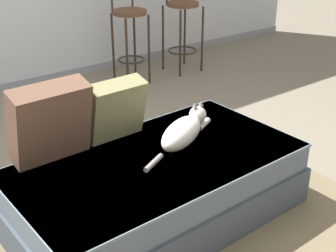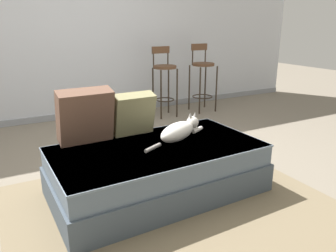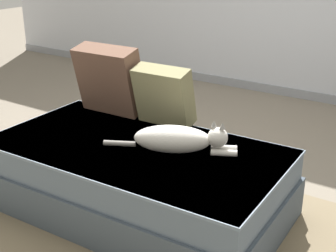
{
  "view_description": "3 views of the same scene",
  "coord_description": "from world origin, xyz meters",
  "px_view_note": "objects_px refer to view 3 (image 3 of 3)",
  "views": [
    {
      "loc": [
        -1.35,
        -2.29,
        1.72
      ],
      "look_at": [
        0.15,
        -0.3,
        0.53
      ],
      "focal_mm": 50.0,
      "sensor_mm": 36.0,
      "label": 1
    },
    {
      "loc": [
        -1.09,
        -2.6,
        1.35
      ],
      "look_at": [
        0.15,
        -0.3,
        0.53
      ],
      "focal_mm": 35.0,
      "sensor_mm": 36.0,
      "label": 2
    },
    {
      "loc": [
        1.48,
        -2.3,
        1.47
      ],
      "look_at": [
        0.15,
        -0.3,
        0.53
      ],
      "focal_mm": 50.0,
      "sensor_mm": 36.0,
      "label": 3
    }
  ],
  "objects_px": {
    "throw_pillow_corner": "(109,80)",
    "throw_pillow_middle": "(164,96)",
    "cat": "(178,139)",
    "couch": "(137,177)"
  },
  "relations": [
    {
      "from": "couch",
      "to": "throw_pillow_middle",
      "type": "relative_size",
      "value": 4.52
    },
    {
      "from": "couch",
      "to": "cat",
      "type": "relative_size",
      "value": 2.44
    },
    {
      "from": "throw_pillow_middle",
      "to": "cat",
      "type": "xyz_separation_m",
      "value": [
        0.29,
        -0.3,
        -0.11
      ]
    },
    {
      "from": "cat",
      "to": "throw_pillow_corner",
      "type": "bearing_deg",
      "value": 158.33
    },
    {
      "from": "throw_pillow_corner",
      "to": "throw_pillow_middle",
      "type": "height_order",
      "value": "throw_pillow_corner"
    },
    {
      "from": "couch",
      "to": "cat",
      "type": "bearing_deg",
      "value": 14.67
    },
    {
      "from": "throw_pillow_middle",
      "to": "cat",
      "type": "relative_size",
      "value": 0.54
    },
    {
      "from": "throw_pillow_corner",
      "to": "throw_pillow_middle",
      "type": "bearing_deg",
      "value": 1.73
    },
    {
      "from": "cat",
      "to": "couch",
      "type": "bearing_deg",
      "value": -165.33
    },
    {
      "from": "couch",
      "to": "throw_pillow_middle",
      "type": "xyz_separation_m",
      "value": [
        -0.05,
        0.36,
        0.39
      ]
    }
  ]
}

